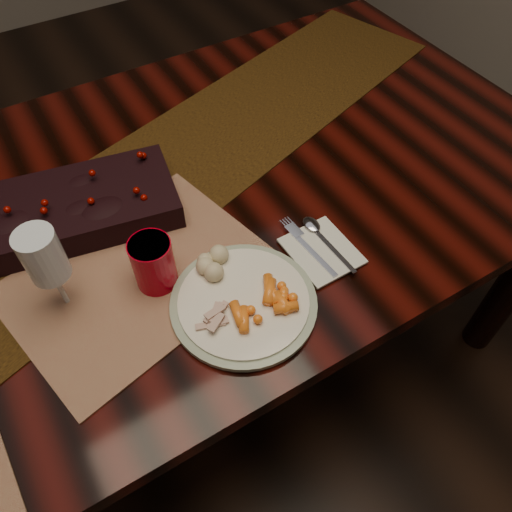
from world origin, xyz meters
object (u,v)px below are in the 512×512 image
turkey_shreds (212,321)px  napkin (322,251)px  placemat_main (137,276)px  dinner_plate (244,302)px  wine_glass (52,272)px  mashed_potatoes (216,261)px  baby_carrots (253,300)px  red_cup (153,263)px  centerpiece (76,204)px  dining_table (195,290)px

turkey_shreds → napkin: turkey_shreds is taller
placemat_main → dinner_plate: (0.14, -0.16, 0.01)m
turkey_shreds → wine_glass: (-0.20, 0.18, 0.07)m
dinner_plate → wine_glass: size_ratio=1.42×
mashed_potatoes → baby_carrots: bearing=-79.9°
dinner_plate → mashed_potatoes: (-0.01, 0.09, 0.03)m
napkin → red_cup: 0.32m
wine_glass → mashed_potatoes: bearing=-17.8°
placemat_main → napkin: bearing=-34.8°
red_cup → turkey_shreds: bearing=-74.5°
dinner_plate → wine_glass: (-0.27, 0.17, 0.08)m
centerpiece → wine_glass: 0.21m
dinner_plate → red_cup: size_ratio=2.52×
dining_table → mashed_potatoes: size_ratio=23.43×
turkey_shreds → red_cup: size_ratio=0.69×
placemat_main → wine_glass: size_ratio=2.47×
mashed_potatoes → turkey_shreds: mashed_potatoes is taller
centerpiece → dinner_plate: (0.18, -0.35, -0.03)m
centerpiece → red_cup: size_ratio=3.75×
placemat_main → napkin: size_ratio=3.32×
turkey_shreds → napkin: size_ratio=0.52×
centerpiece → dinner_plate: 0.40m
mashed_potatoes → placemat_main: bearing=151.2°
dining_table → placemat_main: 0.44m
baby_carrots → napkin: baby_carrots is taller
dining_table → turkey_shreds: size_ratio=25.04×
centerpiece → placemat_main: size_ratio=0.86×
centerpiece → wine_glass: bearing=-115.5°
dining_table → red_cup: (-0.13, -0.20, 0.43)m
dinner_plate → red_cup: bearing=130.8°
dining_table → baby_carrots: bearing=-92.1°
placemat_main → turkey_shreds: size_ratio=6.38×
centerpiece → placemat_main: (0.04, -0.20, -0.04)m
mashed_potatoes → wine_glass: wine_glass is taller
placemat_main → dining_table: bearing=32.2°
baby_carrots → mashed_potatoes: 0.10m
centerpiece → red_cup: red_cup is taller
placemat_main → wine_glass: wine_glass is taller
napkin → baby_carrots: bearing=-167.2°
baby_carrots → red_cup: red_cup is taller
centerpiece → mashed_potatoes: 0.32m
centerpiece → wine_glass: (-0.09, -0.19, 0.05)m
dinner_plate → napkin: dinner_plate is taller
mashed_potatoes → napkin: 0.21m
placemat_main → baby_carrots: bearing=-62.4°
centerpiece → napkin: 0.50m
dining_table → baby_carrots: baby_carrots is taller
baby_carrots → wine_glass: bearing=146.5°
mashed_potatoes → turkey_shreds: 0.12m
dining_table → wine_glass: size_ratio=9.72×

